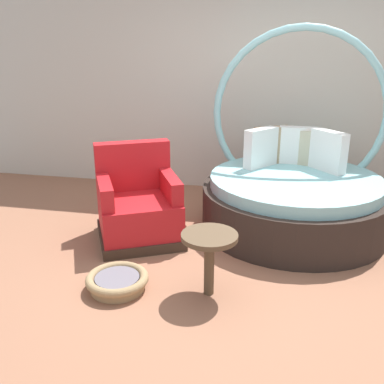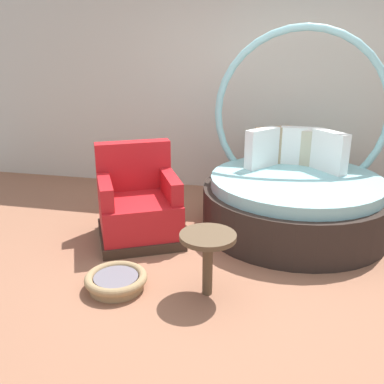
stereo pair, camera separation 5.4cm
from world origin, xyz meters
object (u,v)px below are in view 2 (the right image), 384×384
Objects in this scene: pet_basket at (116,280)px; side_table at (208,245)px; round_daybed at (295,191)px; red_armchair at (138,206)px.

pet_basket is 0.82m from side_table.
round_daybed is 2.16m from pet_basket.
pet_basket is at bearing -82.08° from red_armchair.
round_daybed is 1.65m from side_table.
round_daybed reaches higher than red_armchair.
round_daybed reaches higher than pet_basket.
pet_basket is 0.98× the size of side_table.
round_daybed is 1.66m from red_armchair.
red_armchair is 2.10× the size of pet_basket.
round_daybed is at bearing 22.00° from red_armchair.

